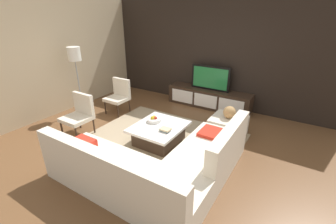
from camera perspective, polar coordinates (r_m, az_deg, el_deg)
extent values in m
plane|color=brown|center=(4.64, -1.83, -8.33)|extent=(14.00, 14.00, 0.00)
cube|color=black|center=(6.44, 11.81, 13.79)|extent=(6.40, 0.12, 2.80)
cube|color=#C6B28E|center=(6.50, -25.72, 12.08)|extent=(0.12, 5.20, 2.80)
cube|color=tan|center=(4.69, -2.86, -7.92)|extent=(3.01, 2.80, 0.01)
cube|color=#332319|center=(6.46, 10.01, 3.37)|extent=(2.27, 0.48, 0.50)
cube|color=white|center=(6.53, 3.51, 3.90)|extent=(0.64, 0.01, 0.35)
cube|color=white|center=(6.25, 9.13, 2.71)|extent=(0.64, 0.01, 0.35)
cube|color=white|center=(6.04, 15.20, 1.39)|extent=(0.64, 0.01, 0.35)
cube|color=black|center=(6.29, 10.38, 8.27)|extent=(1.06, 0.05, 0.65)
cube|color=#1E7238|center=(6.26, 10.28, 8.21)|extent=(0.95, 0.01, 0.54)
cube|color=beige|center=(3.60, -11.05, -15.66)|extent=(2.51, 0.85, 0.41)
cube|color=beige|center=(3.17, -15.80, -12.86)|extent=(2.51, 0.18, 0.42)
cube|color=beige|center=(4.05, 9.67, -10.51)|extent=(0.85, 1.54, 0.41)
cube|color=beige|center=(3.75, 14.85, -6.58)|extent=(0.18, 1.54, 0.42)
cube|color=red|center=(3.90, -19.71, -7.68)|extent=(0.36, 0.20, 0.22)
cube|color=red|center=(4.24, 11.93, -5.29)|extent=(0.60, 0.44, 0.06)
cube|color=#332319|center=(4.68, -2.21, -5.71)|extent=(0.74, 0.84, 0.33)
cube|color=white|center=(4.59, -2.24, -3.65)|extent=(0.93, 1.05, 0.05)
cylinder|color=#332319|center=(5.37, -24.71, -3.62)|extent=(0.04, 0.04, 0.38)
cylinder|color=#332319|center=(5.02, -21.65, -5.02)|extent=(0.04, 0.04, 0.38)
cylinder|color=#332319|center=(5.60, -20.95, -1.88)|extent=(0.04, 0.04, 0.38)
cylinder|color=#332319|center=(5.26, -17.79, -3.09)|extent=(0.04, 0.04, 0.38)
cube|color=beige|center=(5.23, -21.59, -1.51)|extent=(0.55, 0.54, 0.08)
cube|color=beige|center=(5.25, -20.09, 2.00)|extent=(0.55, 0.08, 0.45)
cylinder|color=#A5A5AA|center=(6.43, -20.09, -0.16)|extent=(0.28, 0.28, 0.02)
cylinder|color=#A5A5AA|center=(6.20, -20.96, 5.61)|extent=(0.03, 0.03, 1.34)
cylinder|color=white|center=(6.02, -22.14, 13.13)|extent=(0.30, 0.30, 0.32)
cube|color=beige|center=(5.09, 14.52, -3.49)|extent=(0.70, 0.70, 0.40)
cylinder|color=silver|center=(4.72, -3.39, -1.99)|extent=(0.28, 0.28, 0.07)
sphere|color=#B23326|center=(4.69, -3.11, -1.51)|extent=(0.07, 0.07, 0.07)
sphere|color=gold|center=(4.73, -3.43, -1.27)|extent=(0.07, 0.07, 0.07)
sphere|color=gold|center=(4.69, -3.81, -1.49)|extent=(0.08, 0.08, 0.08)
cylinder|color=#332319|center=(6.16, -15.19, 1.25)|extent=(0.04, 0.04, 0.38)
cylinder|color=#332319|center=(5.86, -12.18, 0.38)|extent=(0.04, 0.04, 0.38)
cylinder|color=#332319|center=(6.43, -12.50, 2.49)|extent=(0.04, 0.04, 0.38)
cylinder|color=#332319|center=(6.15, -9.49, 1.72)|extent=(0.04, 0.04, 0.38)
cube|color=beige|center=(6.08, -12.50, 3.14)|extent=(0.53, 0.50, 0.08)
cube|color=beige|center=(6.14, -11.36, 6.06)|extent=(0.53, 0.08, 0.45)
sphere|color=#AD8451|center=(4.95, 14.91, -0.08)|extent=(0.26, 0.26, 0.26)
cube|color=#2D516B|center=(4.37, -0.73, -4.54)|extent=(0.18, 0.13, 0.02)
cube|color=#CCB78C|center=(4.35, -0.66, -4.25)|extent=(0.20, 0.15, 0.03)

